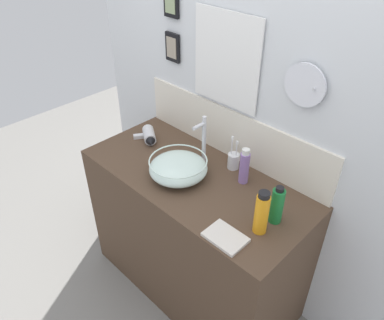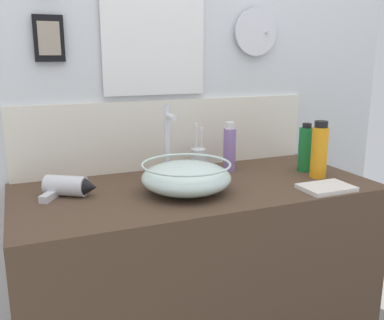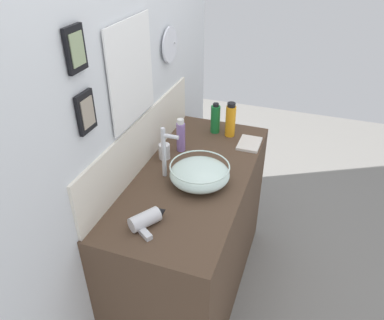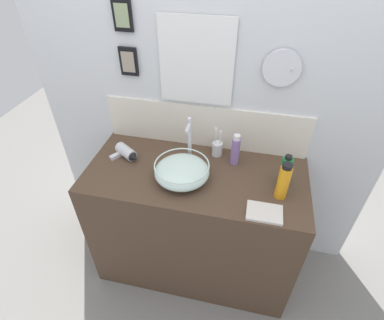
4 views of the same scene
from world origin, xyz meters
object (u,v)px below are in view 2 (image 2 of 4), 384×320
glass_bowl_sink (186,177)px  hair_drier (69,187)px  shampoo_bottle (306,149)px  hand_towel (326,188)px  toothbrush_cup (198,159)px  lotion_bottle (230,148)px  soap_dispenser (319,151)px  faucet (168,138)px

glass_bowl_sink → hair_drier: bearing=163.1°
shampoo_bottle → hand_towel: 0.28m
glass_bowl_sink → hair_drier: size_ratio=1.54×
hair_drier → hand_towel: size_ratio=1.12×
toothbrush_cup → shampoo_bottle: (0.40, -0.18, 0.05)m
shampoo_bottle → toothbrush_cup: bearing=155.4°
lotion_bottle → soap_dispenser: soap_dispenser is taller
faucet → hair_drier: (-0.38, -0.07, -0.13)m
glass_bowl_sink → shampoo_bottle: 0.57m
lotion_bottle → shampoo_bottle: bearing=-23.9°
toothbrush_cup → lotion_bottle: size_ratio=0.99×
hand_towel → hair_drier: bearing=161.8°
lotion_bottle → hair_drier: bearing=-172.1°
lotion_bottle → hand_towel: 0.43m
faucet → shampoo_bottle: faucet is taller
faucet → toothbrush_cup: 0.21m
glass_bowl_sink → hair_drier: (-0.38, 0.12, -0.02)m
soap_dispenser → glass_bowl_sink: bearing=177.9°
faucet → hand_towel: 0.61m
glass_bowl_sink → soap_dispenser: (0.55, -0.02, 0.05)m
hair_drier → soap_dispenser: 0.95m
glass_bowl_sink → faucet: faucet is taller
toothbrush_cup → soap_dispenser: size_ratio=0.90×
shampoo_bottle → hand_towel: (-0.09, -0.25, -0.09)m
hair_drier → toothbrush_cup: size_ratio=1.01×
hair_drier → soap_dispenser: soap_dispenser is taller
toothbrush_cup → hand_towel: bearing=-54.1°
toothbrush_cup → shampoo_bottle: toothbrush_cup is taller
faucet → toothbrush_cup: size_ratio=1.43×
glass_bowl_sink → faucet: 0.22m
glass_bowl_sink → hair_drier: 0.40m
hand_towel → lotion_bottle: bearing=117.7°
glass_bowl_sink → shampoo_bottle: size_ratio=1.57×
faucet → lotion_bottle: size_ratio=1.41×
glass_bowl_sink → faucet: (0.00, 0.19, 0.10)m
glass_bowl_sink → soap_dispenser: bearing=-2.1°
faucet → soap_dispenser: bearing=-20.9°
soap_dispenser → hand_towel: bearing=-118.0°
lotion_bottle → hand_towel: lotion_bottle is taller
toothbrush_cup → shampoo_bottle: bearing=-24.6°
soap_dispenser → hand_towel: (-0.08, -0.15, -0.10)m
hair_drier → glass_bowl_sink: bearing=-16.9°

